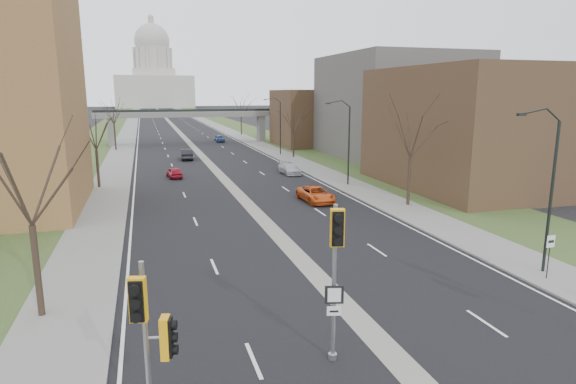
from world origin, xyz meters
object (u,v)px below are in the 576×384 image
speed_limit_sign (550,249)px  car_left_near (174,172)px  car_right_near (316,194)px  signal_pole_median (336,257)px  signal_pole_left (151,331)px  car_left_far (187,154)px  car_right_mid (289,169)px  car_right_far (219,138)px

speed_limit_sign → car_left_near: speed_limit_sign is taller
car_right_near → signal_pole_median: bearing=-111.0°
signal_pole_left → car_left_far: signal_pole_left is taller
car_left_near → car_right_mid: (13.29, -1.36, 0.05)m
speed_limit_sign → car_right_far: bearing=93.7°
signal_pole_left → car_left_near: (3.19, 43.55, -2.85)m
signal_pole_left → car_right_far: signal_pole_left is taller
signal_pole_left → car_right_far: (14.30, 82.79, -2.79)m
car_right_near → car_right_far: (-0.14, 55.52, -0.01)m
car_left_near → car_right_near: bearing=118.6°
signal_pole_left → car_right_far: bearing=94.1°
car_left_near → car_right_near: 19.79m
signal_pole_median → car_right_far: 80.83m
speed_limit_sign → signal_pole_left: bearing=-161.8°
car_right_near → car_right_mid: 15.05m
signal_pole_median → car_right_far: signal_pole_median is taller
speed_limit_sign → car_right_mid: bearing=94.7°
signal_pole_left → signal_pole_median: bearing=35.6°
signal_pole_median → car_left_near: (-2.96, 41.11, -3.43)m
signal_pole_left → speed_limit_sign: 20.77m
speed_limit_sign → car_right_far: (-5.32, 76.21, -1.03)m
speed_limit_sign → car_right_far: speed_limit_sign is taller
car_left_near → car_right_near: size_ratio=0.73×
car_left_near → car_right_far: (11.11, 39.24, 0.06)m
signal_pole_median → speed_limit_sign: 14.29m
car_right_mid → car_right_far: bearing=90.0°
signal_pole_median → speed_limit_sign: bearing=32.2°
car_right_mid → car_left_near: bearing=171.1°
car_left_far → signal_pole_median: bearing=93.6°
speed_limit_sign → car_left_far: (-13.71, 51.97, -0.95)m
signal_pole_left → signal_pole_median: signal_pole_median is taller
signal_pole_median → car_right_far: size_ratio=1.47×
car_left_near → car_left_far: size_ratio=0.78×
speed_limit_sign → car_right_mid: (-3.15, 35.61, -1.05)m
car_left_far → car_right_near: bearing=108.7°
signal_pole_median → speed_limit_sign: size_ratio=2.51×
signal_pole_median → car_right_mid: bearing=90.6°
car_right_near → car_right_far: bearing=87.7°
car_left_far → car_left_near: bearing=83.1°
speed_limit_sign → car_left_far: 53.76m
speed_limit_sign → car_right_far: 76.40m
signal_pole_left → car_left_far: size_ratio=1.15×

